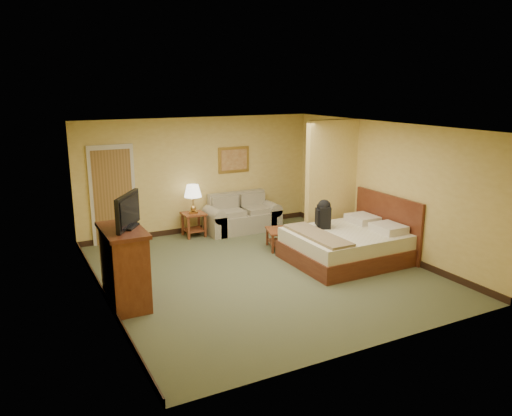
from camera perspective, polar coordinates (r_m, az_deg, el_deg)
floor at (r=9.08m, az=0.62°, el=-7.33°), size 6.00×6.00×0.00m
ceiling at (r=8.49m, az=0.66°, el=9.25°), size 6.00×6.00×0.00m
back_wall at (r=11.38m, az=-6.50°, el=3.74°), size 5.50×0.02×2.60m
left_wall at (r=7.83m, az=-17.43°, el=-1.47°), size 0.02×6.00×2.60m
right_wall at (r=10.25m, az=14.34°, el=2.28°), size 0.02×6.00×2.60m
partition at (r=10.59m, az=8.59°, el=2.92°), size 1.20×0.15×2.60m
door at (r=10.87m, az=-16.03°, el=1.37°), size 0.94×0.16×2.10m
baseboard at (r=11.65m, az=-6.32°, el=-2.28°), size 5.50×0.02×0.12m
loveseat at (r=11.54m, az=-1.64°, el=-1.21°), size 1.71×0.79×0.86m
side_table at (r=11.16m, az=-7.14°, el=-1.47°), size 0.48×0.48×0.53m
table_lamp at (r=11.01m, az=-7.24°, el=1.86°), size 0.38×0.38×0.64m
coffee_table at (r=10.28m, az=3.08°, el=-3.09°), size 0.79×0.79×0.40m
wall_picture at (r=11.63m, az=-2.55°, el=5.54°), size 0.77×0.04×0.60m
dresser at (r=7.87m, az=-14.79°, el=-6.47°), size 0.60×1.13×1.21m
tv at (r=7.64m, az=-14.45°, el=-0.44°), size 0.52×0.74×0.52m
bed at (r=9.75m, az=10.71°, el=-4.05°), size 2.18×1.85×1.20m
backpack at (r=9.73m, az=7.77°, el=-0.56°), size 0.32×0.38×0.55m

